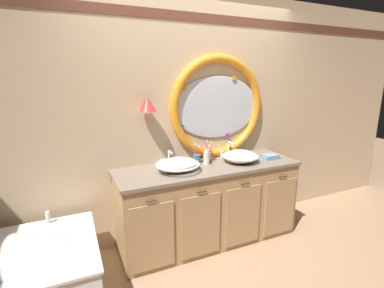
{
  "coord_description": "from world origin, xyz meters",
  "views": [
    {
      "loc": [
        -1.22,
        -2.17,
        1.75
      ],
      "look_at": [
        -0.13,
        0.25,
        1.1
      ],
      "focal_mm": 26.1,
      "sensor_mm": 36.0,
      "label": 1
    }
  ],
  "objects_px": {
    "sink_basin_right": "(240,156)",
    "toothbrush_holder_right": "(209,155)",
    "soap_dispenser": "(207,158)",
    "folded_hand_towel": "(270,157)",
    "toothbrush_holder_left": "(197,158)",
    "sink_basin_left": "(178,165)"
  },
  "relations": [
    {
      "from": "sink_basin_left",
      "to": "toothbrush_holder_left",
      "type": "distance_m",
      "value": 0.33
    },
    {
      "from": "sink_basin_right",
      "to": "toothbrush_holder_right",
      "type": "height_order",
      "value": "toothbrush_holder_right"
    },
    {
      "from": "toothbrush_holder_left",
      "to": "toothbrush_holder_right",
      "type": "xyz_separation_m",
      "value": [
        0.15,
        0.01,
        0.01
      ]
    },
    {
      "from": "toothbrush_holder_right",
      "to": "soap_dispenser",
      "type": "xyz_separation_m",
      "value": [
        -0.08,
        -0.1,
        0.01
      ]
    },
    {
      "from": "folded_hand_towel",
      "to": "soap_dispenser",
      "type": "bearing_deg",
      "value": 171.95
    },
    {
      "from": "toothbrush_holder_left",
      "to": "sink_basin_left",
      "type": "bearing_deg",
      "value": -148.83
    },
    {
      "from": "toothbrush_holder_right",
      "to": "folded_hand_towel",
      "type": "height_order",
      "value": "toothbrush_holder_right"
    },
    {
      "from": "toothbrush_holder_left",
      "to": "folded_hand_towel",
      "type": "height_order",
      "value": "toothbrush_holder_left"
    },
    {
      "from": "sink_basin_left",
      "to": "toothbrush_holder_left",
      "type": "height_order",
      "value": "toothbrush_holder_left"
    },
    {
      "from": "sink_basin_right",
      "to": "toothbrush_holder_right",
      "type": "distance_m",
      "value": 0.34
    },
    {
      "from": "sink_basin_left",
      "to": "toothbrush_holder_left",
      "type": "relative_size",
      "value": 2.04
    },
    {
      "from": "sink_basin_left",
      "to": "toothbrush_holder_right",
      "type": "relative_size",
      "value": 1.9
    },
    {
      "from": "toothbrush_holder_right",
      "to": "soap_dispenser",
      "type": "height_order",
      "value": "toothbrush_holder_right"
    },
    {
      "from": "sink_basin_right",
      "to": "sink_basin_left",
      "type": "bearing_deg",
      "value": 180.0
    },
    {
      "from": "sink_basin_right",
      "to": "toothbrush_holder_left",
      "type": "xyz_separation_m",
      "value": [
        -0.44,
        0.17,
        -0.01
      ]
    },
    {
      "from": "sink_basin_left",
      "to": "sink_basin_right",
      "type": "bearing_deg",
      "value": -0.0
    },
    {
      "from": "soap_dispenser",
      "to": "folded_hand_towel",
      "type": "bearing_deg",
      "value": -8.05
    },
    {
      "from": "toothbrush_holder_left",
      "to": "soap_dispenser",
      "type": "height_order",
      "value": "toothbrush_holder_left"
    },
    {
      "from": "sink_basin_right",
      "to": "soap_dispenser",
      "type": "xyz_separation_m",
      "value": [
        -0.37,
        0.08,
        0.01
      ]
    },
    {
      "from": "sink_basin_left",
      "to": "sink_basin_right",
      "type": "relative_size",
      "value": 1.1
    },
    {
      "from": "sink_basin_left",
      "to": "toothbrush_holder_left",
      "type": "bearing_deg",
      "value": 31.17
    },
    {
      "from": "soap_dispenser",
      "to": "folded_hand_towel",
      "type": "distance_m",
      "value": 0.76
    }
  ]
}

